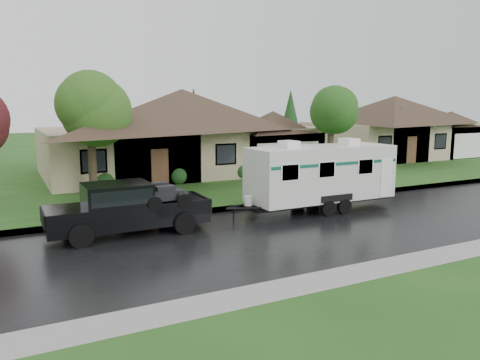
% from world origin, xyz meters
% --- Properties ---
extents(ground, '(140.00, 140.00, 0.00)m').
position_xyz_m(ground, '(0.00, 0.00, 0.00)').
color(ground, '#224B17').
rests_on(ground, ground).
extents(road, '(140.00, 8.00, 0.01)m').
position_xyz_m(road, '(0.00, -2.00, 0.01)').
color(road, black).
rests_on(road, ground).
extents(curb, '(140.00, 0.50, 0.15)m').
position_xyz_m(curb, '(0.00, 2.25, 0.07)').
color(curb, gray).
rests_on(curb, ground).
extents(lawn, '(140.00, 26.00, 0.15)m').
position_xyz_m(lawn, '(0.00, 15.00, 0.07)').
color(lawn, '#224B17').
rests_on(lawn, ground).
extents(house_main, '(19.44, 10.80, 6.90)m').
position_xyz_m(house_main, '(2.29, 13.84, 3.59)').
color(house_main, tan).
rests_on(house_main, lawn).
extents(house_neighbor, '(15.12, 9.72, 6.45)m').
position_xyz_m(house_neighbor, '(22.27, 14.34, 3.32)').
color(house_neighbor, tan).
rests_on(house_neighbor, lawn).
extents(tree_left_green, '(3.76, 3.76, 6.23)m').
position_xyz_m(tree_left_green, '(-5.08, 7.99, 4.47)').
color(tree_left_green, '#382B1E').
rests_on(tree_left_green, lawn).
extents(tree_right_green, '(3.68, 3.68, 6.10)m').
position_xyz_m(tree_right_green, '(9.78, 7.77, 4.38)').
color(tree_right_green, '#382B1E').
rests_on(tree_right_green, lawn).
extents(shrub_row, '(13.60, 1.00, 1.00)m').
position_xyz_m(shrub_row, '(2.00, 9.30, 0.65)').
color(shrub_row, '#143814').
rests_on(shrub_row, lawn).
extents(pickup_truck, '(5.77, 2.19, 1.92)m').
position_xyz_m(pickup_truck, '(-5.27, 0.41, 1.03)').
color(pickup_truck, black).
rests_on(pickup_truck, ground).
extents(travel_trailer, '(7.12, 2.50, 3.19)m').
position_xyz_m(travel_trailer, '(3.53, 0.41, 1.69)').
color(travel_trailer, silver).
rests_on(travel_trailer, ground).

